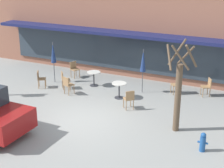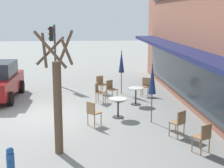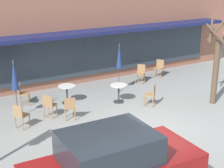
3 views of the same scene
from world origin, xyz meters
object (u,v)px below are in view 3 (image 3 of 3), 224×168
object	(u,v)px
cafe_chair_2	(22,93)
cafe_chair_6	(151,93)
patio_umbrella_green_folded	(119,56)
parked_sedan	(113,167)
cafe_chair_3	(49,104)
street_tree	(216,65)
cafe_chair_5	(141,72)
patio_umbrella_cream_folded	(14,76)
cafe_table_near_wall	(67,91)
cafe_chair_1	(20,114)
cafe_chair_0	(159,67)
cafe_chair_4	(70,106)
cafe_table_streetside	(119,90)

from	to	relation	value
cafe_chair_2	cafe_chair_6	bearing A→B (deg)	-31.56
patio_umbrella_green_folded	parked_sedan	size ratio (longest dim) A/B	0.52
cafe_chair_3	street_tree	bearing A→B (deg)	-17.74
cafe_chair_5	cafe_chair_6	size ratio (longest dim) A/B	1.00
patio_umbrella_cream_folded	cafe_chair_5	distance (m)	6.61
cafe_table_near_wall	cafe_chair_5	distance (m)	4.29
cafe_chair_1	cafe_chair_6	bearing A→B (deg)	-6.25
cafe_chair_1	cafe_chair_5	xyz separation A→B (m)	(6.58, 2.19, 0.00)
cafe_chair_0	cafe_chair_4	bearing A→B (deg)	-156.54
cafe_chair_0	cafe_chair_3	distance (m)	7.09
cafe_table_streetside	patio_umbrella_cream_folded	world-z (taller)	patio_umbrella_cream_folded
cafe_table_streetside	cafe_chair_4	bearing A→B (deg)	-165.91
parked_sedan	cafe_chair_3	bearing A→B (deg)	85.43
patio_umbrella_cream_folded	cafe_chair_2	size ratio (longest dim) A/B	2.47
cafe_chair_3	cafe_chair_6	distance (m)	4.10
cafe_table_near_wall	cafe_chair_6	bearing A→B (deg)	-35.18
parked_sedan	street_tree	size ratio (longest dim) A/B	1.20
patio_umbrella_cream_folded	street_tree	size ratio (longest dim) A/B	0.62
street_tree	cafe_chair_2	bearing A→B (deg)	151.03
cafe_table_near_wall	patio_umbrella_cream_folded	size ratio (longest dim) A/B	0.35
cafe_table_streetside	cafe_chair_2	distance (m)	3.94
cafe_chair_2	cafe_chair_6	xyz separation A→B (m)	(4.47, -2.75, 0.00)
patio_umbrella_green_folded	cafe_chair_3	size ratio (longest dim) A/B	2.47
cafe_table_near_wall	patio_umbrella_cream_folded	distance (m)	2.48
cafe_chair_0	street_tree	distance (m)	4.30
patio_umbrella_green_folded	cafe_table_near_wall	bearing A→B (deg)	-176.02
cafe_table_streetside	patio_umbrella_cream_folded	distance (m)	4.27
patio_umbrella_cream_folded	cafe_chair_6	size ratio (longest dim) A/B	2.47
parked_sedan	patio_umbrella_cream_folded	bearing A→B (deg)	95.68
cafe_chair_0	cafe_chair_1	world-z (taller)	same
cafe_chair_3	cafe_chair_6	size ratio (longest dim) A/B	1.00
cafe_chair_1	cafe_chair_4	size ratio (longest dim) A/B	1.00
cafe_table_near_wall	cafe_chair_6	xyz separation A→B (m)	(2.83, -1.99, 0.01)
cafe_chair_4	street_tree	world-z (taller)	street_tree
cafe_chair_4	cafe_table_near_wall	bearing A→B (deg)	70.18
patio_umbrella_green_folded	cafe_chair_6	size ratio (longest dim) A/B	2.47
cafe_chair_2	cafe_chair_5	xyz separation A→B (m)	(5.87, 0.01, 0.00)
cafe_table_near_wall	cafe_table_streetside	size ratio (longest dim) A/B	1.00
cafe_chair_4	street_tree	size ratio (longest dim) A/B	0.25
cafe_chair_2	cafe_chair_3	size ratio (longest dim) A/B	1.00
cafe_chair_0	cafe_chair_6	xyz separation A→B (m)	(-2.79, -3.08, 0.00)
cafe_chair_3	street_tree	world-z (taller)	street_tree
patio_umbrella_cream_folded	street_tree	distance (m)	7.87
cafe_chair_2	cafe_chair_4	distance (m)	2.59
cafe_chair_5	cafe_chair_0	bearing A→B (deg)	13.01
patio_umbrella_cream_folded	cafe_chair_4	bearing A→B (deg)	-37.03
cafe_table_near_wall	street_tree	world-z (taller)	street_tree
cafe_chair_5	cafe_chair_6	xyz separation A→B (m)	(-1.40, -2.75, 0.00)
cafe_chair_0	parked_sedan	distance (m)	10.40
cafe_chair_5	cafe_table_near_wall	bearing A→B (deg)	-169.80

